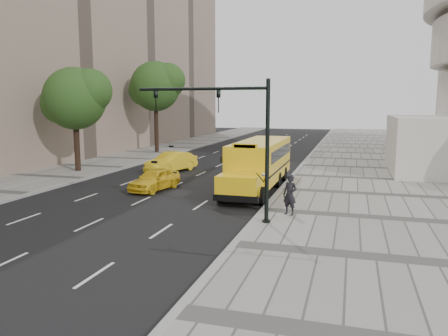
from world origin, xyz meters
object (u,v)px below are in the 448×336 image
(tree_c, at_px, (156,86))
(taxi_near, at_px, (155,179))
(pedestrian, at_px, (290,195))
(school_bus, at_px, (260,160))
(taxi_far, at_px, (171,162))
(tree_b, at_px, (76,98))
(traffic_signal, at_px, (236,133))

(tree_c, xyz_separation_m, taxi_near, (8.80, -19.32, -6.60))
(pedestrian, bearing_deg, taxi_near, 177.46)
(school_bus, xyz_separation_m, taxi_far, (-8.08, 4.52, -0.98))
(tree_b, distance_m, traffic_signal, 19.04)
(taxi_far, bearing_deg, traffic_signal, -39.18)
(taxi_near, relative_size, taxi_far, 0.85)
(taxi_far, relative_size, pedestrian, 2.47)
(school_bus, bearing_deg, taxi_far, 150.81)
(taxi_near, distance_m, pedestrian, 9.99)
(tree_c, bearing_deg, tree_b, -90.04)
(tree_b, relative_size, school_bus, 0.70)
(taxi_far, height_order, traffic_signal, traffic_signal)
(taxi_near, height_order, taxi_far, taxi_far)
(tree_c, bearing_deg, taxi_far, -60.54)
(taxi_near, xyz_separation_m, traffic_signal, (6.79, -5.94, 3.41))
(tree_c, bearing_deg, pedestrian, -53.02)
(traffic_signal, bearing_deg, tree_c, 121.68)
(taxi_near, bearing_deg, tree_c, 123.85)
(tree_b, height_order, taxi_far, tree_b)
(traffic_signal, bearing_deg, tree_b, 145.35)
(tree_b, distance_m, school_bus, 15.59)
(tree_b, bearing_deg, taxi_near, -28.80)
(pedestrian, bearing_deg, school_bus, 135.45)
(tree_c, xyz_separation_m, school_bus, (14.90, -16.58, -5.52))
(tree_b, relative_size, pedestrian, 4.23)
(tree_c, distance_m, pedestrian, 30.22)
(taxi_far, bearing_deg, pedestrian, -29.29)
(taxi_near, distance_m, taxi_far, 7.52)
(tree_b, height_order, school_bus, tree_b)
(tree_c, distance_m, taxi_near, 22.23)
(tree_c, distance_m, school_bus, 22.97)
(tree_b, xyz_separation_m, tree_c, (0.01, 14.47, 1.48))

